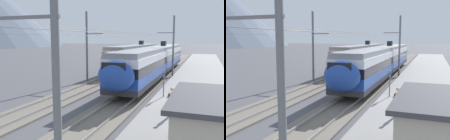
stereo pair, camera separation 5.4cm
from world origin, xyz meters
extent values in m
plane|color=#4C4C51|center=(0.00, 0.00, 0.00)|extent=(400.00, 400.00, 0.00)
cube|color=gray|center=(0.00, -4.22, 0.18)|extent=(120.00, 6.47, 0.36)
cube|color=#6B6359|center=(0.00, 1.19, 0.06)|extent=(120.00, 3.00, 0.12)
cube|color=gray|center=(0.00, 0.47, 0.20)|extent=(120.00, 0.07, 0.16)
cube|color=gray|center=(0.00, 1.91, 0.20)|extent=(120.00, 0.07, 0.16)
cube|color=#6B6359|center=(0.00, 6.19, 0.06)|extent=(120.00, 3.00, 0.12)
cube|color=gray|center=(0.00, 5.47, 0.20)|extent=(120.00, 0.07, 0.16)
cube|color=gray|center=(0.00, 6.91, 0.20)|extent=(120.00, 0.07, 0.16)
cube|color=#2D2D30|center=(14.14, 1.19, 0.92)|extent=(30.91, 2.95, 0.45)
cube|color=#1E429E|center=(14.14, 1.19, 1.57)|extent=(30.91, 2.95, 0.85)
cube|color=black|center=(14.14, 1.19, 2.38)|extent=(30.91, 2.99, 0.75)
cube|color=white|center=(14.14, 1.19, 3.08)|extent=(30.91, 2.95, 0.65)
cube|color=gray|center=(14.14, 1.19, 3.62)|extent=(30.61, 2.75, 0.45)
cube|color=black|center=(4.56, 1.19, 0.49)|extent=(2.80, 2.36, 0.42)
cube|color=black|center=(23.72, 1.19, 0.49)|extent=(2.80, 2.36, 0.42)
ellipsoid|color=#1E429E|center=(-1.86, 1.19, 2.27)|extent=(1.80, 2.71, 2.25)
cube|color=black|center=(-2.36, 1.19, 2.70)|extent=(0.16, 1.77, 1.19)
cube|color=black|center=(18.78, 1.19, 4.20)|extent=(0.90, 0.70, 0.70)
cube|color=#2D2D30|center=(22.06, 6.19, 0.92)|extent=(22.65, 2.95, 0.45)
cube|color=orange|center=(22.06, 6.19, 1.57)|extent=(22.65, 2.95, 0.85)
cube|color=black|center=(22.06, 6.19, 2.38)|extent=(22.65, 2.99, 0.75)
cube|color=silver|center=(22.06, 6.19, 3.08)|extent=(22.65, 2.95, 0.65)
cube|color=gray|center=(22.06, 6.19, 3.62)|extent=(22.35, 2.75, 0.45)
cube|color=black|center=(15.04, 6.19, 0.49)|extent=(2.80, 2.36, 0.42)
cube|color=black|center=(29.08, 6.19, 0.49)|extent=(2.80, 2.36, 0.42)
ellipsoid|color=orange|center=(10.18, 6.19, 2.27)|extent=(1.80, 2.71, 2.25)
cube|color=black|center=(9.68, 6.19, 2.70)|extent=(0.16, 1.77, 1.19)
cube|color=black|center=(25.46, 6.19, 4.20)|extent=(0.90, 0.70, 0.70)
cylinder|color=slate|center=(-12.26, -0.75, 4.10)|extent=(0.24, 0.24, 8.20)
cube|color=slate|center=(-12.26, 0.22, 5.53)|extent=(0.10, 2.24, 0.10)
cylinder|color=slate|center=(14.44, -0.75, 3.91)|extent=(0.24, 0.24, 7.81)
cube|color=slate|center=(14.44, 0.22, 5.66)|extent=(0.10, 2.24, 0.10)
cylinder|color=#473823|center=(14.44, 1.19, 5.41)|extent=(42.75, 0.02, 0.02)
cylinder|color=slate|center=(7.32, 8.02, 3.97)|extent=(0.24, 0.24, 7.94)
cube|color=slate|center=(7.32, 7.10, 5.46)|extent=(0.10, 2.12, 0.10)
cylinder|color=#473823|center=(7.32, 6.19, 5.21)|extent=(42.75, 0.02, 0.02)
cylinder|color=#59595B|center=(1.27, -1.69, 1.41)|extent=(0.08, 0.08, 2.10)
cube|color=#19479E|center=(1.27, -1.69, 2.21)|extent=(0.70, 0.06, 0.50)
cube|color=black|center=(1.27, -1.72, 2.21)|extent=(0.52, 0.01, 0.10)
cylinder|color=#383842|center=(-3.51, -2.91, 0.77)|extent=(0.14, 0.14, 0.82)
cylinder|color=#383842|center=(-3.35, -2.91, 0.77)|extent=(0.14, 0.14, 0.82)
ellipsoid|color=tan|center=(-3.43, -2.91, 1.49)|extent=(0.36, 0.22, 0.62)
sphere|color=tan|center=(-3.43, -2.91, 1.94)|extent=(0.22, 0.22, 0.22)
cylinder|color=tan|center=(-3.65, -2.91, 1.44)|extent=(0.09, 0.09, 0.58)
cylinder|color=tan|center=(-3.21, -2.91, 1.44)|extent=(0.09, 0.09, 0.58)
cube|color=maroon|center=(-2.29, -3.01, 0.50)|extent=(0.32, 0.18, 0.28)
torus|color=maroon|center=(-2.29, -3.01, 0.69)|extent=(0.16, 0.02, 0.16)
cube|color=#472D1E|center=(1.41, -2.13, 0.48)|extent=(0.32, 0.18, 0.24)
torus|color=#472D1E|center=(1.41, -2.13, 0.65)|extent=(0.16, 0.02, 0.16)
cylinder|color=brown|center=(0.60, -3.34, 0.53)|extent=(0.42, 0.42, 0.35)
sphere|color=#33752D|center=(0.60, -3.34, 0.86)|extent=(0.49, 0.49, 0.49)
sphere|color=purple|center=(0.60, -3.34, 0.97)|extent=(0.27, 0.27, 0.27)
cylinder|color=brown|center=(-2.66, -3.36, 0.51)|extent=(0.50, 0.50, 0.31)
sphere|color=#33752D|center=(-2.66, -3.36, 0.85)|extent=(0.61, 0.61, 0.61)
sphere|color=red|center=(-2.66, -3.36, 0.99)|extent=(0.34, 0.34, 0.34)
cube|color=#B7AD99|center=(-9.06, -4.70, 1.58)|extent=(4.47, 1.81, 2.44)
cube|color=#3D3D42|center=(-9.06, -4.70, 2.88)|extent=(4.87, 2.21, 0.16)
camera|label=1|loc=(-18.20, -4.69, 4.93)|focal=39.90mm
camera|label=2|loc=(-18.18, -4.74, 4.93)|focal=39.90mm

